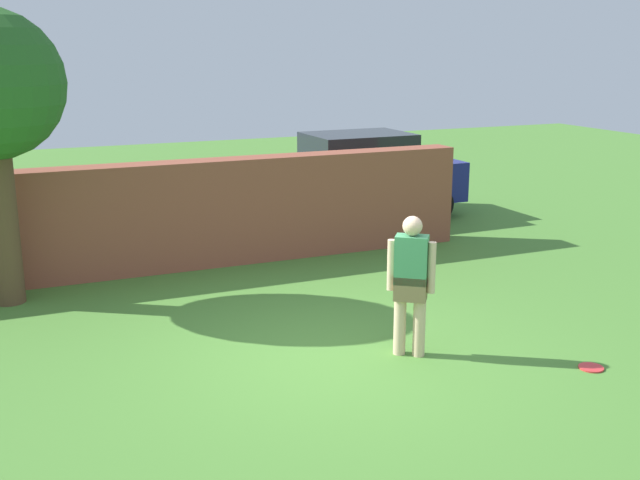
# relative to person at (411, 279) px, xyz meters

# --- Properties ---
(ground_plane) EXTENTS (40.00, 40.00, 0.00)m
(ground_plane) POSITION_rel_person_xyz_m (-0.77, 0.30, -0.90)
(ground_plane) COLOR #4C8433
(brick_wall) EXTENTS (11.08, 0.50, 1.69)m
(brick_wall) POSITION_rel_person_xyz_m (-2.27, 4.51, -0.05)
(brick_wall) COLOR brown
(brick_wall) RESTS_ON ground
(person) EXTENTS (0.45, 0.39, 1.62)m
(person) POSITION_rel_person_xyz_m (0.00, 0.00, 0.00)
(person) COLOR beige
(person) RESTS_ON ground
(car) EXTENTS (4.23, 1.97, 1.72)m
(car) POSITION_rel_person_xyz_m (2.58, 6.64, -0.04)
(car) COLOR navy
(car) RESTS_ON ground
(frisbee_red) EXTENTS (0.27, 0.27, 0.02)m
(frisbee_red) POSITION_rel_person_xyz_m (1.64, -1.13, -0.89)
(frisbee_red) COLOR red
(frisbee_red) RESTS_ON ground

